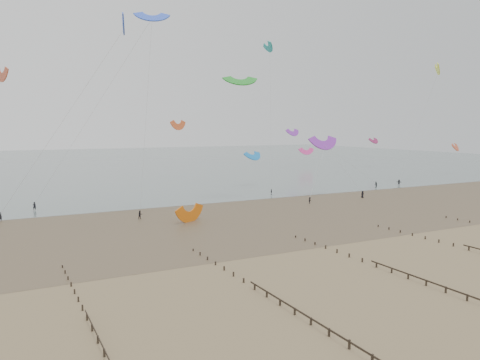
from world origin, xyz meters
The scene contains 7 objects.
ground centered at (0.00, 0.00, 0.00)m, with size 500.00×500.00×0.00m, color brown.
sea_and_shore centered at (-4.08, 34.40, 0.01)m, with size 500.00×665.00×0.03m.
groynes centered at (4.00, -19.05, 0.47)m, with size 72.16×50.16×1.00m.
kitesurfer_lead centered at (-38.82, 49.26, 0.89)m, with size 0.65×0.43×1.79m, color black.
kitesurfers centered at (34.88, 48.54, 0.87)m, with size 105.02×21.05×1.84m.
grounded_kite centered at (-6.60, 32.00, 0.00)m, with size 6.54×3.42×4.98m, color #D7600D, non-canonical shape.
kites_airborne centered at (-7.42, 88.27, 20.79)m, with size 236.72×109.57×40.21m.
Camera 1 is at (-38.65, -50.31, 18.02)m, focal length 35.00 mm.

